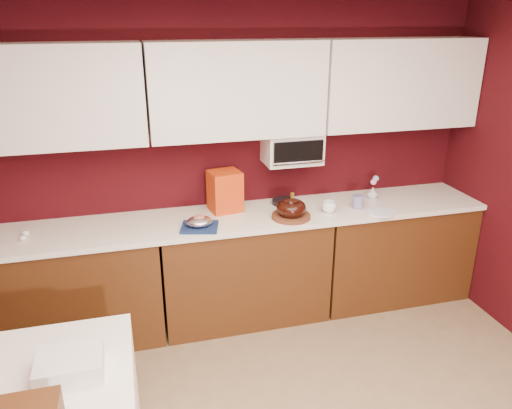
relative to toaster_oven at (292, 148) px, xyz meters
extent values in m
cube|color=#37070C|center=(-0.45, 0.15, -0.12)|extent=(4.00, 0.02, 2.50)
cube|color=#48260E|center=(-1.78, -0.17, -0.95)|extent=(1.31, 0.58, 0.86)
cube|color=#48260E|center=(-0.45, -0.17, -0.95)|extent=(1.31, 0.58, 0.86)
cube|color=#48260E|center=(0.88, -0.17, -0.95)|extent=(1.31, 0.58, 0.86)
cube|color=white|center=(-0.45, -0.17, -0.49)|extent=(4.00, 0.62, 0.04)
cube|color=white|center=(-1.78, -0.02, 0.48)|extent=(1.31, 0.33, 0.70)
cube|color=white|center=(-0.45, -0.02, 0.48)|extent=(1.31, 0.33, 0.70)
cube|color=white|center=(0.88, -0.02, 0.48)|extent=(1.31, 0.33, 0.70)
cube|color=white|center=(0.00, 0.00, 0.00)|extent=(0.45, 0.30, 0.25)
cube|color=black|center=(0.00, -0.16, 0.00)|extent=(0.40, 0.02, 0.18)
cylinder|color=silver|center=(0.00, -0.18, -0.07)|extent=(0.42, 0.02, 0.02)
cylinder|color=brown|center=(-0.10, -0.31, -0.46)|extent=(0.39, 0.39, 0.03)
torus|color=black|center=(-0.10, -0.31, -0.39)|extent=(0.28, 0.28, 0.09)
cube|color=navy|center=(-0.82, -0.33, -0.46)|extent=(0.31, 0.28, 0.02)
ellipsoid|color=silver|center=(-0.82, -0.33, -0.42)|extent=(0.22, 0.20, 0.07)
ellipsoid|color=#A75E4C|center=(-0.82, -0.33, -0.40)|extent=(0.10, 0.09, 0.06)
cube|color=#AD1A0B|center=(-0.56, -0.02, -0.31)|extent=(0.27, 0.25, 0.32)
cylinder|color=black|center=(-0.06, 0.00, -0.46)|extent=(0.26, 0.26, 0.04)
imported|color=white|center=(0.23, -0.28, -0.42)|extent=(0.14, 0.14, 0.11)
cylinder|color=navy|center=(0.49, -0.25, -0.42)|extent=(0.11, 0.11, 0.11)
imported|color=silver|center=(0.71, -0.08, -0.42)|extent=(0.09, 0.09, 0.11)
sphere|color=pink|center=(0.71, -0.08, -0.33)|extent=(0.05, 0.05, 0.05)
sphere|color=#82A3D0|center=(0.74, -0.06, -0.30)|extent=(0.05, 0.05, 0.05)
cylinder|color=white|center=(0.62, -0.40, -0.47)|extent=(0.26, 0.26, 0.01)
cylinder|color=#8D6319|center=(0.01, -0.02, -0.43)|extent=(0.03, 0.03, 0.09)
ellipsoid|color=silver|center=(-2.04, -0.22, -0.46)|extent=(0.06, 0.05, 0.04)
ellipsoid|color=silver|center=(-2.03, -0.15, -0.45)|extent=(0.07, 0.06, 0.04)
cube|color=white|center=(-1.64, -1.58, -0.57)|extent=(0.31, 0.26, 0.11)
camera|label=1|loc=(-1.28, -3.69, 1.01)|focal=35.00mm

